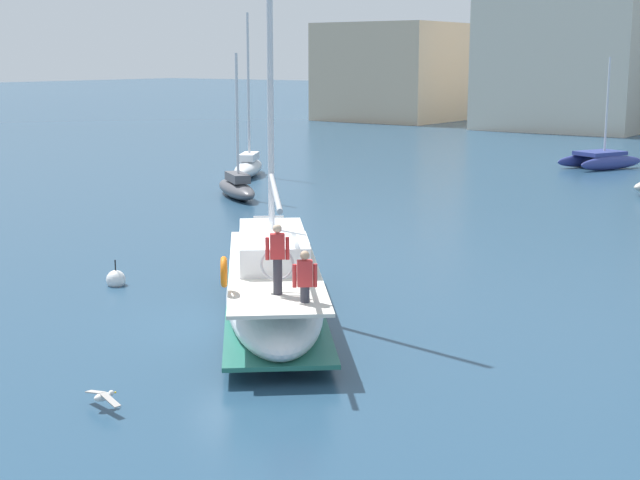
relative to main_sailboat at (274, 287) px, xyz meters
The scene contains 7 objects.
ground_plane 1.15m from the main_sailboat, 109.08° to the right, with size 400.00×400.00×0.00m, color navy.
main_sailboat is the anchor object (origin of this frame).
moored_sloop_near 21.12m from the main_sailboat, 133.27° to the left, with size 4.77×3.79×6.80m.
moored_sloop_far 37.57m from the main_sailboat, 96.80° to the left, with size 4.25×5.56×6.62m.
moored_catamaran 29.17m from the main_sailboat, 131.26° to the left, with size 3.83×5.34×9.01m.
seagull 6.69m from the main_sailboat, 80.72° to the right, with size 1.12×0.48×0.17m.
mooring_buoy 6.16m from the main_sailboat, behind, with size 0.57×0.57×0.88m.
Camera 1 is at (14.30, -16.94, 6.60)m, focal length 51.58 mm.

